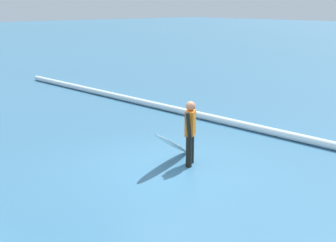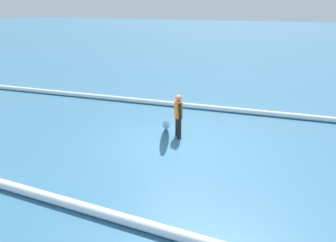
{
  "view_description": "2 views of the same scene",
  "coord_description": "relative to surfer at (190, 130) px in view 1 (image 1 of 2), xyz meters",
  "views": [
    {
      "loc": [
        -6.98,
        6.4,
        3.61
      ],
      "look_at": [
        0.14,
        0.07,
        1.09
      ],
      "focal_mm": 47.23,
      "sensor_mm": 36.0,
      "label": 1
    },
    {
      "loc": [
        -3.8,
        9.52,
        4.32
      ],
      "look_at": [
        0.12,
        0.01,
        0.7
      ],
      "focal_mm": 35.35,
      "sensor_mm": 36.0,
      "label": 2
    }
  ],
  "objects": [
    {
      "name": "wave_crest_foreground",
      "position": [
        1.37,
        -3.33,
        -0.73
      ],
      "size": [
        24.23,
        1.58,
        0.23
      ],
      "primitive_type": "cylinder",
      "rotation": [
        0.0,
        1.57,
        0.06
      ],
      "color": "white",
      "rests_on": "ground_plane"
    },
    {
      "name": "surfboard",
      "position": [
        0.35,
        0.24,
        -0.37
      ],
      "size": [
        0.95,
        1.74,
        0.98
      ],
      "color": "white",
      "rests_on": "ground_plane"
    },
    {
      "name": "ground_plane",
      "position": [
        0.09,
        0.41,
        -0.84
      ],
      "size": [
        178.08,
        178.08,
        0.0
      ],
      "primitive_type": "plane",
      "color": "#35688A"
    },
    {
      "name": "surfer",
      "position": [
        0.0,
        0.0,
        0.0
      ],
      "size": [
        0.36,
        0.52,
        1.51
      ],
      "rotation": [
        0.0,
        0.0,
        5.32
      ],
      "color": "black",
      "rests_on": "ground_plane"
    }
  ]
}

